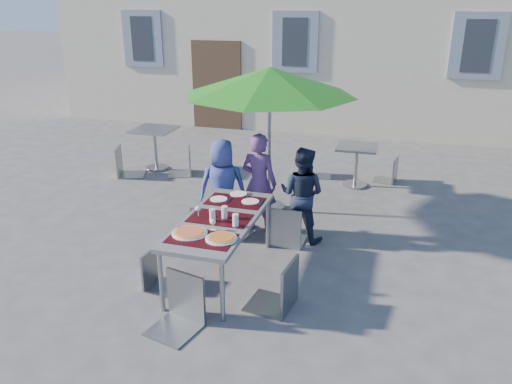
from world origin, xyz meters
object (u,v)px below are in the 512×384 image
(dining_table, at_px, (220,223))
(pizza_near_right, at_px, (221,238))
(bg_chair_l_1, at_px, (317,151))
(chair_3, at_px, (156,249))
(pizza_near_left, at_px, (190,232))
(cafe_table_0, at_px, (155,140))
(child_0, at_px, (223,187))
(chair_1, at_px, (234,203))
(chair_4, at_px, (280,256))
(chair_5, at_px, (178,272))
(cafe_table_1, at_px, (356,159))
(child_2, at_px, (302,194))
(child_1, at_px, (259,183))
(patio_umbrella, at_px, (270,82))
(bg_chair_r_0, at_px, (184,145))
(chair_0, at_px, (206,202))
(bg_chair_l_0, at_px, (123,143))
(chair_2, at_px, (286,202))
(bg_chair_r_1, at_px, (392,155))

(dining_table, bearing_deg, pizza_near_right, -67.81)
(bg_chair_l_1, bearing_deg, chair_3, -103.41)
(pizza_near_left, height_order, cafe_table_0, cafe_table_0)
(dining_table, xyz_separation_m, child_0, (-0.39, 1.17, -0.02))
(chair_1, bearing_deg, chair_4, -56.19)
(chair_1, height_order, chair_5, chair_5)
(chair_4, bearing_deg, cafe_table_1, 84.90)
(chair_1, relative_size, cafe_table_1, 1.15)
(chair_3, xyz_separation_m, cafe_table_1, (1.81, 4.07, 0.02))
(pizza_near_left, bearing_deg, child_0, 97.93)
(child_2, bearing_deg, child_1, 1.11)
(chair_3, bearing_deg, patio_umbrella, 76.19)
(pizza_near_right, distance_m, bg_chair_r_0, 4.44)
(chair_0, relative_size, bg_chair_l_0, 0.85)
(chair_0, height_order, cafe_table_0, chair_0)
(dining_table, distance_m, pizza_near_left, 0.52)
(child_2, bearing_deg, chair_0, 25.74)
(pizza_near_left, bearing_deg, patio_umbrella, 85.92)
(child_0, height_order, chair_3, child_0)
(child_2, relative_size, chair_2, 1.24)
(dining_table, xyz_separation_m, child_1, (0.07, 1.37, 0.02))
(pizza_near_left, relative_size, child_1, 0.27)
(dining_table, distance_m, bg_chair_l_1, 3.98)
(child_0, distance_m, chair_5, 2.24)
(chair_3, distance_m, bg_chair_l_1, 4.51)
(cafe_table_0, bearing_deg, child_0, -45.93)
(child_1, bearing_deg, pizza_near_left, 88.04)
(chair_4, relative_size, patio_umbrella, 0.42)
(chair_1, bearing_deg, bg_chair_l_1, 77.42)
(dining_table, distance_m, chair_3, 0.77)
(chair_2, relative_size, bg_chair_l_1, 1.24)
(chair_3, distance_m, bg_chair_l_0, 4.20)
(chair_1, relative_size, chair_2, 0.80)
(chair_0, bearing_deg, child_0, 55.98)
(pizza_near_left, height_order, chair_0, chair_0)
(pizza_near_right, height_order, chair_5, chair_5)
(bg_chair_l_0, relative_size, bg_chair_r_0, 1.09)
(child_1, bearing_deg, bg_chair_r_1, -117.61)
(dining_table, bearing_deg, bg_chair_l_1, 83.59)
(pizza_near_left, distance_m, bg_chair_l_1, 4.48)
(chair_0, bearing_deg, dining_table, -58.94)
(chair_3, bearing_deg, bg_chair_r_1, 61.89)
(cafe_table_1, distance_m, bg_chair_r_1, 0.71)
(dining_table, height_order, patio_umbrella, patio_umbrella)
(chair_3, height_order, chair_5, chair_5)
(dining_table, xyz_separation_m, chair_2, (0.55, 1.02, -0.07))
(child_2, bearing_deg, bg_chair_r_1, -100.95)
(child_2, bearing_deg, cafe_table_0, -23.13)
(bg_chair_l_0, distance_m, bg_chair_r_0, 1.12)
(pizza_near_right, relative_size, chair_5, 0.33)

